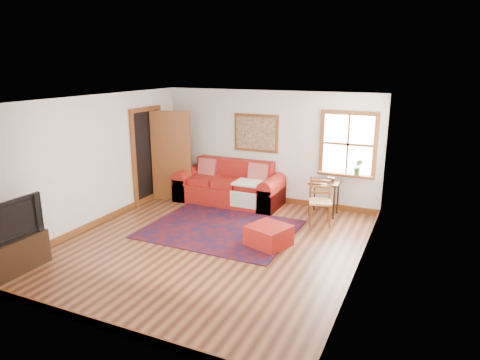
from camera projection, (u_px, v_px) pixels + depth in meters
The scene contains 13 objects.
ground at pixel (212, 244), 7.49m from camera, with size 5.50×5.50×0.00m, color #472113.
room_envelope at pixel (211, 152), 7.07m from camera, with size 5.04×5.54×2.52m.
window at pixel (349, 151), 8.81m from camera, with size 1.18×0.20×1.38m.
doorway at pixel (162, 155), 9.65m from camera, with size 0.89×1.08×2.14m.
framed_artwork at pixel (256, 133), 9.58m from camera, with size 1.05×0.07×0.85m.
persian_rug at pixel (221, 229), 8.15m from camera, with size 2.73×2.18×0.02m, color #4F0C0B.
red_leather_sofa at pixel (230, 189), 9.71m from camera, with size 2.40×0.99×0.94m.
red_ottoman at pixel (269, 236), 7.39m from camera, with size 0.64×0.64×0.36m, color maroon.
side_table at pixel (325, 187), 8.80m from camera, with size 0.60×0.45×0.72m.
ladder_back_chair at pixel (320, 199), 8.36m from camera, with size 0.53×0.52×0.92m.
media_cabinet at pixel (14, 254), 6.48m from camera, with size 0.43×0.96×0.53m, color #331D11.
television at pixel (5, 220), 6.25m from camera, with size 1.08×0.14×0.62m, color black.
candle_hurricane at pixel (37, 224), 6.74m from camera, with size 0.12×0.12×0.18m.
Camera 1 is at (3.31, -6.11, 3.06)m, focal length 32.00 mm.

